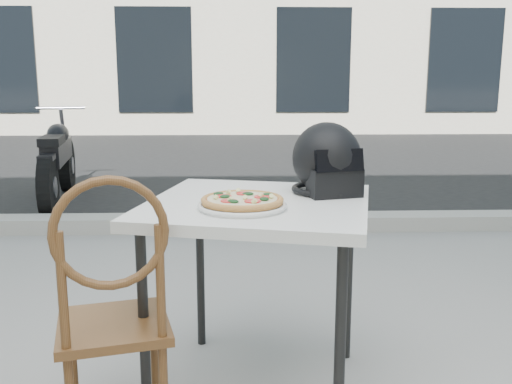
{
  "coord_description": "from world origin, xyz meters",
  "views": [
    {
      "loc": [
        0.02,
        -1.54,
        1.22
      ],
      "look_at": [
        0.09,
        0.47,
        0.82
      ],
      "focal_mm": 40.0,
      "sensor_mm": 36.0,
      "label": 1
    }
  ],
  "objects_px": {
    "cafe_table_main": "(258,219)",
    "cafe_chair_main": "(113,300)",
    "pizza": "(242,200)",
    "helmet": "(327,162)",
    "plate": "(242,206)",
    "motorcycle": "(58,162)"
  },
  "relations": [
    {
      "from": "cafe_chair_main",
      "to": "helmet",
      "type": "bearing_deg",
      "value": -161.23
    },
    {
      "from": "plate",
      "to": "cafe_chair_main",
      "type": "height_order",
      "value": "cafe_chair_main"
    },
    {
      "from": "pizza",
      "to": "cafe_chair_main",
      "type": "height_order",
      "value": "cafe_chair_main"
    },
    {
      "from": "cafe_table_main",
      "to": "helmet",
      "type": "bearing_deg",
      "value": 25.99
    },
    {
      "from": "helmet",
      "to": "cafe_chair_main",
      "type": "distance_m",
      "value": 0.98
    },
    {
      "from": "cafe_table_main",
      "to": "cafe_chair_main",
      "type": "bearing_deg",
      "value": -143.54
    },
    {
      "from": "cafe_table_main",
      "to": "cafe_chair_main",
      "type": "xyz_separation_m",
      "value": [
        -0.48,
        -0.35,
        -0.18
      ]
    },
    {
      "from": "plate",
      "to": "helmet",
      "type": "distance_m",
      "value": 0.45
    },
    {
      "from": "helmet",
      "to": "cafe_chair_main",
      "type": "xyz_separation_m",
      "value": [
        -0.76,
        -0.49,
        -0.37
      ]
    },
    {
      "from": "cafe_table_main",
      "to": "pizza",
      "type": "height_order",
      "value": "pizza"
    },
    {
      "from": "cafe_chair_main",
      "to": "motorcycle",
      "type": "xyz_separation_m",
      "value": [
        -1.36,
        3.89,
        -0.12
      ]
    },
    {
      "from": "plate",
      "to": "cafe_chair_main",
      "type": "relative_size",
      "value": 0.36
    },
    {
      "from": "pizza",
      "to": "motorcycle",
      "type": "height_order",
      "value": "motorcycle"
    },
    {
      "from": "helmet",
      "to": "cafe_chair_main",
      "type": "relative_size",
      "value": 0.36
    },
    {
      "from": "plate",
      "to": "pizza",
      "type": "distance_m",
      "value": 0.02
    },
    {
      "from": "plate",
      "to": "motorcycle",
      "type": "height_order",
      "value": "motorcycle"
    },
    {
      "from": "cafe_chair_main",
      "to": "pizza",
      "type": "bearing_deg",
      "value": -166.39
    },
    {
      "from": "cafe_table_main",
      "to": "pizza",
      "type": "relative_size",
      "value": 3.29
    },
    {
      "from": "cafe_table_main",
      "to": "helmet",
      "type": "distance_m",
      "value": 0.37
    },
    {
      "from": "plate",
      "to": "pizza",
      "type": "height_order",
      "value": "pizza"
    },
    {
      "from": "cafe_table_main",
      "to": "pizza",
      "type": "distance_m",
      "value": 0.18
    },
    {
      "from": "cafe_table_main",
      "to": "plate",
      "type": "distance_m",
      "value": 0.17
    }
  ]
}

